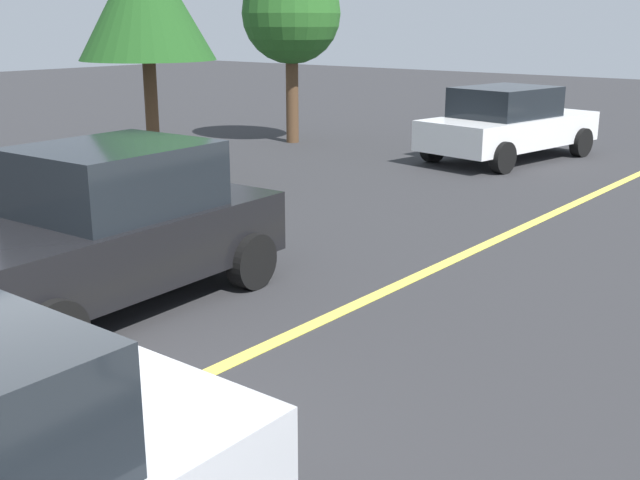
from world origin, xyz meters
The scene contains 5 objects.
ground_plane centered at (0.00, 0.00, 0.00)m, with size 80.00×80.00×0.00m, color #2D2D30.
lane_marking_centre centered at (3.00, 0.00, 0.01)m, with size 28.00×0.16×0.01m, color #E0D14C.
car_white_near_curb centered at (13.41, 2.82, 0.80)m, with size 4.59×2.54×1.58m.
car_black_crossing centered at (2.46, 2.07, 0.84)m, with size 3.95×2.17×1.70m.
tree_right_verge centered at (12.36, 8.11, 3.07)m, with size 2.38×2.38×4.29m.
Camera 1 is at (-2.22, -4.59, 2.93)m, focal length 43.45 mm.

